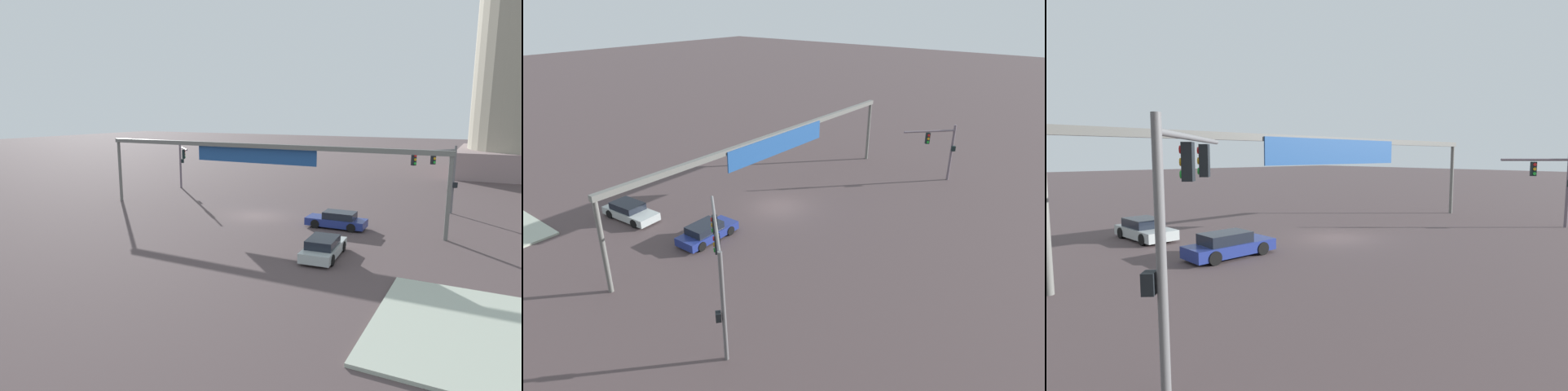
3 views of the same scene
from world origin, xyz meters
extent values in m
plane|color=#4D3F40|center=(0.00, 0.00, 0.00)|extent=(234.40, 234.40, 0.00)
cylinder|color=#665A64|center=(-13.82, 8.22, 2.50)|extent=(0.22, 0.22, 5.01)
cylinder|color=#665A64|center=(-12.19, 6.66, 4.54)|extent=(3.38, 3.24, 0.16)
cube|color=black|center=(-12.12, 6.59, 3.93)|extent=(0.41, 0.41, 0.95)
cylinder|color=red|center=(-12.01, 6.71, 4.23)|extent=(0.19, 0.18, 0.20)
cylinder|color=orange|center=(-12.01, 6.71, 3.93)|extent=(0.19, 0.18, 0.20)
cylinder|color=green|center=(-12.01, 6.71, 3.63)|extent=(0.19, 0.18, 0.20)
cube|color=black|center=(-13.65, 8.40, 2.98)|extent=(0.38, 0.38, 0.44)
cylinder|color=slate|center=(13.91, 8.41, 2.81)|extent=(0.19, 0.19, 5.63)
cylinder|color=slate|center=(11.90, 6.00, 5.28)|extent=(4.14, 4.90, 0.15)
cube|color=black|center=(12.44, 6.66, 4.69)|extent=(0.40, 0.41, 0.95)
cylinder|color=red|center=(12.57, 6.55, 4.98)|extent=(0.17, 0.19, 0.20)
cylinder|color=orange|center=(12.57, 6.55, 4.68)|extent=(0.17, 0.19, 0.20)
cylinder|color=green|center=(12.57, 6.55, 4.38)|extent=(0.17, 0.19, 0.20)
cube|color=black|center=(11.20, 5.17, 4.69)|extent=(0.40, 0.41, 0.95)
cylinder|color=red|center=(11.32, 5.07, 4.98)|extent=(0.17, 0.19, 0.20)
cylinder|color=orange|center=(11.32, 5.07, 4.68)|extent=(0.17, 0.19, 0.20)
cylinder|color=green|center=(11.32, 5.07, 4.38)|extent=(0.17, 0.19, 0.20)
cube|color=black|center=(14.09, 8.26, 2.42)|extent=(0.38, 0.38, 0.44)
cylinder|color=slate|center=(-14.33, -0.25, 2.77)|extent=(0.28, 0.28, 5.53)
cylinder|color=slate|center=(14.33, -0.25, 2.77)|extent=(0.28, 0.28, 5.53)
cube|color=slate|center=(0.00, -0.25, 5.71)|extent=(29.06, 0.35, 0.35)
cube|color=navy|center=(-0.12, -0.03, 5.04)|extent=(10.51, 0.08, 1.44)
cube|color=navy|center=(6.91, -0.46, 0.44)|extent=(4.33, 1.82, 0.55)
cube|color=black|center=(7.17, -0.46, 0.96)|extent=(2.27, 1.56, 0.50)
cylinder|color=black|center=(5.60, -1.29, 0.32)|extent=(0.65, 0.24, 0.64)
cylinder|color=black|center=(5.56, 0.30, 0.32)|extent=(0.65, 0.24, 0.64)
cylinder|color=black|center=(8.26, -1.23, 0.32)|extent=(0.65, 0.24, 0.64)
cylinder|color=black|center=(8.22, 0.36, 0.32)|extent=(0.65, 0.24, 0.64)
cube|color=#AEB6B5|center=(8.37, -7.15, 0.44)|extent=(2.10, 4.53, 0.55)
cube|color=black|center=(8.39, -7.42, 0.96)|extent=(1.72, 2.41, 0.50)
cylinder|color=black|center=(7.44, -5.86, 0.32)|extent=(0.27, 0.66, 0.64)
cylinder|color=black|center=(9.08, -5.73, 0.32)|extent=(0.27, 0.66, 0.64)
cylinder|color=black|center=(7.65, -8.58, 0.32)|extent=(0.27, 0.66, 0.64)
cylinder|color=black|center=(9.29, -8.45, 0.32)|extent=(0.27, 0.66, 0.64)
camera|label=1|loc=(16.70, -30.96, 8.36)|focal=30.74mm
camera|label=2|loc=(24.43, 20.15, 15.01)|focal=30.94mm
camera|label=3|loc=(16.90, 15.67, 4.85)|focal=27.36mm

